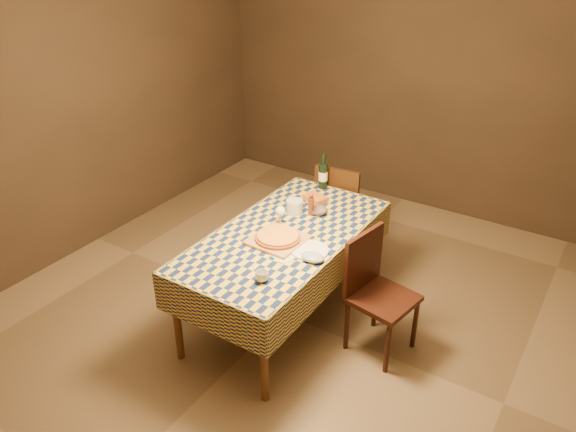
{
  "coord_description": "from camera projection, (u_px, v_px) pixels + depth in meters",
  "views": [
    {
      "loc": [
        2.0,
        -3.07,
        2.91
      ],
      "look_at": [
        0.0,
        0.05,
        0.9
      ],
      "focal_mm": 35.0,
      "sensor_mm": 36.0,
      "label": 1
    }
  ],
  "objects": [
    {
      "name": "room",
      "position": [
        284.0,
        163.0,
        3.96
      ],
      "size": [
        5.0,
        5.1,
        2.7
      ],
      "color": "brown",
      "rests_on": "ground"
    },
    {
      "name": "dining_table",
      "position": [
        284.0,
        242.0,
        4.27
      ],
      "size": [
        0.94,
        1.84,
        0.77
      ],
      "color": "brown",
      "rests_on": "ground"
    },
    {
      "name": "cutting_board",
      "position": [
        278.0,
        240.0,
        4.13
      ],
      "size": [
        0.39,
        0.39,
        0.02
      ],
      "primitive_type": "cube",
      "rotation": [
        0.0,
        0.0,
        -0.04
      ],
      "color": "tan",
      "rests_on": "dining_table"
    },
    {
      "name": "pizza",
      "position": [
        278.0,
        237.0,
        4.12
      ],
      "size": [
        0.4,
        0.4,
        0.03
      ],
      "color": "#914218",
      "rests_on": "cutting_board"
    },
    {
      "name": "pepper_mill",
      "position": [
        311.0,
        205.0,
        4.46
      ],
      "size": [
        0.05,
        0.05,
        0.19
      ],
      "color": "#522613",
      "rests_on": "dining_table"
    },
    {
      "name": "bowl",
      "position": [
        318.0,
        211.0,
        4.51
      ],
      "size": [
        0.18,
        0.18,
        0.04
      ],
      "primitive_type": "imported",
      "rotation": [
        0.0,
        0.0,
        0.4
      ],
      "color": "#644A54",
      "rests_on": "dining_table"
    },
    {
      "name": "wine_glass",
      "position": [
        280.0,
        212.0,
        4.31
      ],
      "size": [
        0.08,
        0.08,
        0.16
      ],
      "color": "white",
      "rests_on": "dining_table"
    },
    {
      "name": "wine_bottle",
      "position": [
        323.0,
        175.0,
        4.89
      ],
      "size": [
        0.1,
        0.1,
        0.32
      ],
      "color": "black",
      "rests_on": "dining_table"
    },
    {
      "name": "deli_tub",
      "position": [
        295.0,
        207.0,
        4.51
      ],
      "size": [
        0.17,
        0.17,
        0.11
      ],
      "primitive_type": "cylinder",
      "rotation": [
        0.0,
        0.0,
        0.34
      ],
      "color": "silver",
      "rests_on": "dining_table"
    },
    {
      "name": "takeout_container",
      "position": [
        315.0,
        198.0,
        4.71
      ],
      "size": [
        0.21,
        0.18,
        0.05
      ],
      "primitive_type": "cube",
      "rotation": [
        0.0,
        0.0,
        -0.28
      ],
      "color": "#BD5F18",
      "rests_on": "dining_table"
    },
    {
      "name": "white_plate",
      "position": [
        310.0,
        250.0,
        4.02
      ],
      "size": [
        0.33,
        0.33,
        0.02
      ],
      "primitive_type": "cylinder",
      "rotation": [
        0.0,
        0.0,
        -0.21
      ],
      "color": "white",
      "rests_on": "dining_table"
    },
    {
      "name": "tumbler",
      "position": [
        262.0,
        276.0,
        3.68
      ],
      "size": [
        0.11,
        0.11,
        0.07
      ],
      "primitive_type": "imported",
      "rotation": [
        0.0,
        0.0,
        0.29
      ],
      "color": "silver",
      "rests_on": "dining_table"
    },
    {
      "name": "flour_patch",
      "position": [
        282.0,
        251.0,
        4.02
      ],
      "size": [
        0.32,
        0.28,
        0.0
      ],
      "primitive_type": "cube",
      "rotation": [
        0.0,
        0.0,
        -0.3
      ],
      "color": "silver",
      "rests_on": "dining_table"
    },
    {
      "name": "flour_bag",
      "position": [
        313.0,
        257.0,
        3.91
      ],
      "size": [
        0.21,
        0.19,
        0.05
      ],
      "primitive_type": "ellipsoid",
      "rotation": [
        0.0,
        0.0,
        0.42
      ],
      "color": "#94A3BD",
      "rests_on": "dining_table"
    },
    {
      "name": "chair_far",
      "position": [
        340.0,
        205.0,
        5.19
      ],
      "size": [
        0.46,
        0.46,
        0.93
      ],
      "color": "black",
      "rests_on": "ground"
    },
    {
      "name": "chair_right",
      "position": [
        375.0,
        286.0,
        4.07
      ],
      "size": [
        0.5,
        0.49,
        0.93
      ],
      "color": "black",
      "rests_on": "ground"
    }
  ]
}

